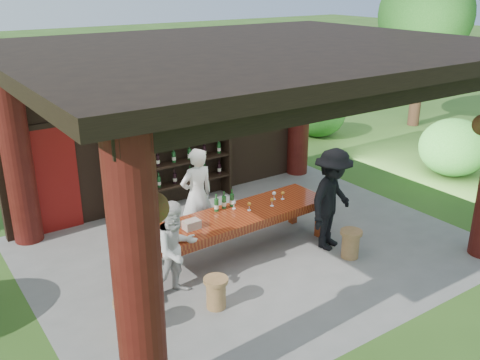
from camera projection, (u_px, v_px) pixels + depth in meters
ground at (253, 248)px, 9.38m from camera, size 90.00×90.00×0.00m
pavilion at (238, 125)px, 8.95m from camera, size 7.50×6.00×3.60m
wine_shelf at (174, 153)px, 10.75m from camera, size 2.56×0.39×2.25m
tasting_table at (234, 221)px, 8.93m from camera, size 3.60×1.05×0.75m
stool_near_left at (216, 292)px, 7.61m from camera, size 0.36×0.36×0.47m
stool_near_right at (351, 243)px, 8.99m from camera, size 0.37×0.37×0.49m
stool_far_left at (130, 317)px, 7.00m from camera, size 0.41×0.41×0.54m
host at (197, 195)px, 9.38m from camera, size 0.63×0.42×1.72m
guest_woman at (176, 249)px, 7.76m from camera, size 0.80×0.66×1.50m
guest_man at (332, 199)px, 9.11m from camera, size 1.32×1.02×1.80m
table_bottles at (224, 200)px, 9.07m from camera, size 0.41×0.11×0.31m
table_glasses at (263, 201)px, 9.26m from camera, size 1.02×0.34×0.15m
napkin_basket at (192, 225)px, 8.37m from camera, size 0.27×0.19×0.14m
shrubs at (319, 187)px, 10.56m from camera, size 13.86×9.30×1.36m
trees at (350, 32)px, 11.23m from camera, size 22.91×10.55×4.80m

